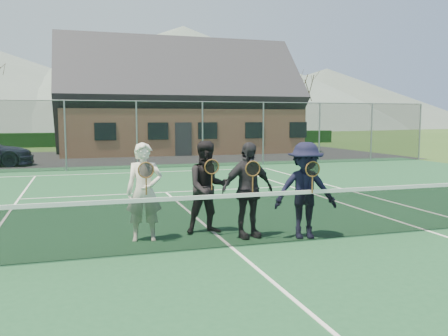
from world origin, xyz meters
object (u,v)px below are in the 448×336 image
(player_b, at_px, (208,187))
(player_c, at_px, (248,190))
(player_d, at_px, (305,191))
(clubhouse, at_px, (177,92))
(tennis_net, at_px, (231,218))
(player_a, at_px, (144,192))

(player_b, distance_m, player_c, 0.82)
(player_c, bearing_deg, player_d, -20.43)
(clubhouse, height_order, player_b, clubhouse)
(tennis_net, relative_size, clubhouse, 0.75)
(tennis_net, bearing_deg, player_c, 49.50)
(tennis_net, relative_size, player_c, 6.49)
(player_c, bearing_deg, tennis_net, -130.50)
(player_a, height_order, player_c, same)
(tennis_net, distance_m, player_a, 1.70)
(tennis_net, bearing_deg, player_b, 95.31)
(tennis_net, xyz_separation_m, player_c, (0.51, 0.60, 0.38))
(clubhouse, distance_m, player_b, 23.43)
(player_b, bearing_deg, player_a, -170.72)
(tennis_net, bearing_deg, clubhouse, 80.54)
(tennis_net, height_order, player_b, player_b)
(tennis_net, xyz_separation_m, player_a, (-1.37, 0.93, 0.38))
(player_a, height_order, player_d, same)
(player_a, bearing_deg, player_d, -13.76)
(clubhouse, xyz_separation_m, player_b, (-4.11, -22.86, -3.07))
(clubhouse, xyz_separation_m, player_a, (-5.37, -23.06, -3.07))
(player_a, bearing_deg, clubhouse, 76.90)
(player_b, bearing_deg, clubhouse, 79.82)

